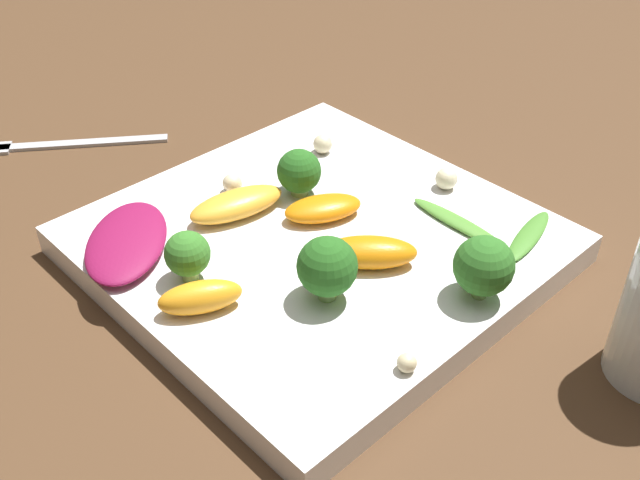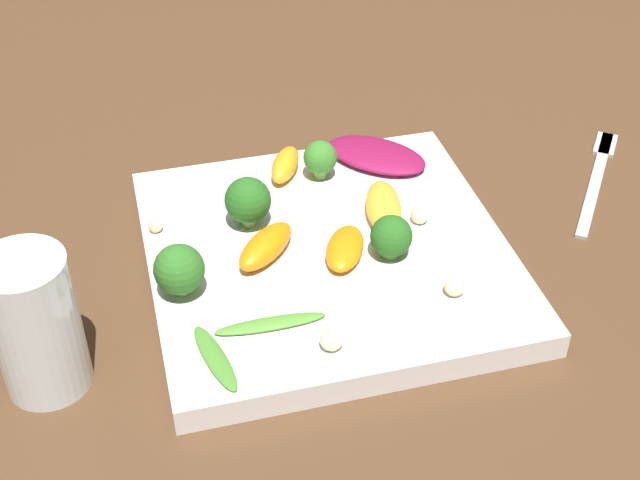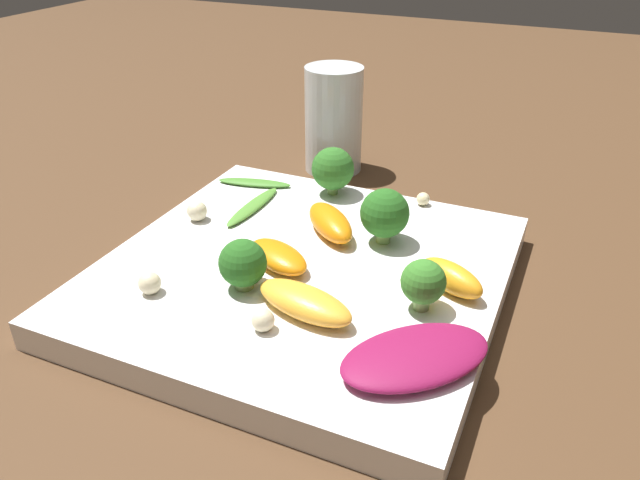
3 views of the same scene
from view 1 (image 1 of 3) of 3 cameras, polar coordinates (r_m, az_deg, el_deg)
ground_plane at (r=0.58m, az=-0.24°, el=-1.26°), size 2.40×2.40×0.00m
plate at (r=0.57m, az=-0.24°, el=-0.32°), size 0.31×0.31×0.02m
fork at (r=0.77m, az=-20.30°, el=6.86°), size 0.12×0.16×0.01m
radicchio_leaf_0 at (r=0.56m, az=-14.52°, el=-0.11°), size 0.11×0.11×0.01m
orange_segment_0 at (r=0.53m, az=3.90°, el=-0.84°), size 0.07×0.07×0.02m
orange_segment_1 at (r=0.58m, az=0.23°, el=2.43°), size 0.05×0.07×0.02m
orange_segment_2 at (r=0.58m, az=-6.37°, el=2.73°), size 0.05×0.08×0.02m
orange_segment_3 at (r=0.50m, az=-9.11°, el=-4.32°), size 0.05×0.06×0.02m
broccoli_floret_0 at (r=0.52m, az=-10.07°, el=-1.10°), size 0.03×0.03×0.04m
broccoli_floret_1 at (r=0.51m, az=12.37°, el=-1.97°), size 0.04×0.04×0.05m
broccoli_floret_2 at (r=0.60m, az=-1.60°, el=5.21°), size 0.04×0.04×0.04m
broccoli_floret_3 at (r=0.49m, az=0.55°, el=-2.08°), size 0.04×0.04×0.05m
arugula_sprig_0 at (r=0.58m, az=15.61°, el=0.30°), size 0.03×0.08×0.01m
arugula_sprig_1 at (r=0.58m, az=10.46°, el=1.33°), size 0.09×0.02×0.01m
macadamia_nut_0 at (r=0.46m, az=6.64°, el=-9.27°), size 0.01×0.01×0.01m
macadamia_nut_1 at (r=0.61m, az=-6.70°, el=4.32°), size 0.02×0.02×0.02m
macadamia_nut_2 at (r=0.62m, az=9.60°, el=4.63°), size 0.02×0.02×0.02m
macadamia_nut_3 at (r=0.66m, az=0.21°, el=7.34°), size 0.02×0.02×0.02m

